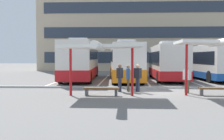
{
  "coord_description": "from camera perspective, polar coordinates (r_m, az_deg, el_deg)",
  "views": [
    {
      "loc": [
        -1.74,
        -16.96,
        2.1
      ],
      "look_at": [
        -2.83,
        3.98,
        1.15
      ],
      "focal_mm": 44.74,
      "sensor_mm": 36.0,
      "label": 1
    }
  ],
  "objects": [
    {
      "name": "waiting_passenger_2",
      "position": [
        16.98,
        15.09,
        -1.53
      ],
      "size": [
        0.46,
        0.49,
        1.59
      ],
      "color": "brown",
      "rests_on": "ground"
    },
    {
      "name": "lane_stripe_3",
      "position": [
        27.21,
        14.82,
        -1.92
      ],
      "size": [
        0.16,
        14.0,
        0.01
      ],
      "primitive_type": "cube",
      "color": "white",
      "rests_on": "ground"
    },
    {
      "name": "bench_0",
      "position": [
        15.33,
        -2.2,
        -4.01
      ],
      "size": [
        1.97,
        0.59,
        0.45
      ],
      "color": "brown",
      "rests_on": "ground"
    },
    {
      "name": "waiting_shelter_1",
      "position": [
        16.06,
        20.52,
        5.02
      ],
      "size": [
        4.02,
        4.64,
        3.05
      ],
      "color": "red",
      "rests_on": "ground"
    },
    {
      "name": "lane_stripe_1",
      "position": [
        26.72,
        -1.58,
        -1.91
      ],
      "size": [
        0.16,
        14.0,
        0.01
      ],
      "primitive_type": "cube",
      "color": "white",
      "rests_on": "ground"
    },
    {
      "name": "ground_plane",
      "position": [
        17.18,
        8.79,
        -4.47
      ],
      "size": [
        160.0,
        160.0,
        0.0
      ],
      "primitive_type": "plane",
      "color": "slate"
    },
    {
      "name": "coach_bus_0",
      "position": [
        26.65,
        -6.31,
        1.82
      ],
      "size": [
        3.15,
        12.03,
        3.79
      ],
      "color": "silver",
      "rests_on": "ground"
    },
    {
      "name": "coach_bus_3",
      "position": [
        29.0,
        18.12,
        1.56
      ],
      "size": [
        3.54,
        12.67,
        3.51
      ],
      "color": "silver",
      "rests_on": "ground"
    },
    {
      "name": "bench_1",
      "position": [
        16.38,
        20.12,
        -3.77
      ],
      "size": [
        1.65,
        0.48,
        0.45
      ],
      "color": "brown",
      "rests_on": "ground"
    },
    {
      "name": "waiting_shelter_0",
      "position": [
        14.98,
        -2.31,
        4.6
      ],
      "size": [
        4.39,
        4.89,
        2.84
      ],
      "color": "red",
      "rests_on": "ground"
    },
    {
      "name": "lane_stripe_0",
      "position": [
        27.29,
        -9.67,
        -1.85
      ],
      "size": [
        0.16,
        14.0,
        0.01
      ],
      "primitive_type": "cube",
      "color": "white",
      "rests_on": "ground"
    },
    {
      "name": "waiting_passenger_0",
      "position": [
        17.12,
        5.28,
        -1.22
      ],
      "size": [
        0.48,
        0.51,
        1.68
      ],
      "color": "#33384C",
      "rests_on": "ground"
    },
    {
      "name": "coach_bus_1",
      "position": [
        25.23,
        2.63,
        1.52
      ],
      "size": [
        3.22,
        11.14,
        3.57
      ],
      "color": "silver",
      "rests_on": "ground"
    },
    {
      "name": "lane_stripe_2",
      "position": [
        26.69,
        6.7,
        -1.93
      ],
      "size": [
        0.16,
        14.0,
        0.01
      ],
      "primitive_type": "cube",
      "color": "white",
      "rests_on": "ground"
    },
    {
      "name": "terminal_building",
      "position": [
        51.05,
        5.0,
        11.02
      ],
      "size": [
        31.6,
        15.09,
        21.91
      ],
      "color": "#C6B293",
      "rests_on": "ground"
    },
    {
      "name": "waiting_passenger_3",
      "position": [
        17.26,
        3.34,
        -1.29
      ],
      "size": [
        0.25,
        0.48,
        1.63
      ],
      "color": "brown",
      "rests_on": "ground"
    },
    {
      "name": "waiting_passenger_1",
      "position": [
        17.08,
        1.61,
        -1.2
      ],
      "size": [
        0.4,
        0.53,
        1.68
      ],
      "color": "#33384C",
      "rests_on": "ground"
    },
    {
      "name": "coach_bus_2",
      "position": [
        26.57,
        11.08,
        1.5
      ],
      "size": [
        2.59,
        10.1,
        3.52
      ],
      "color": "silver",
      "rests_on": "ground"
    },
    {
      "name": "platform_kerb",
      "position": [
        19.13,
        8.19,
        -3.56
      ],
      "size": [
        44.0,
        0.24,
        0.12
      ],
      "primitive_type": "cube",
      "color": "#ADADA8",
      "rests_on": "ground"
    }
  ]
}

